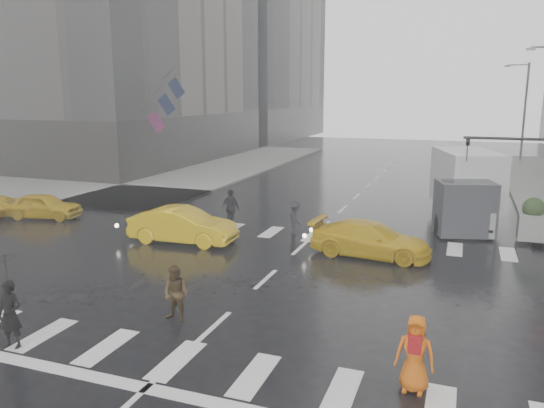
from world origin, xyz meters
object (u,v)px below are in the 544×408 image
at_px(pedestrian_brown, 176,294).
at_px(box_truck, 466,186).
at_px(taxi_mid, 183,225).
at_px(pedestrian_orange, 415,353).
at_px(traffic_signal_pole, 538,168).
at_px(taxi_front, 43,206).

xyz_separation_m(pedestrian_brown, box_truck, (7.42, 14.69, 1.06)).
xyz_separation_m(pedestrian_brown, taxi_mid, (-3.78, 7.09, -0.05)).
bearing_deg(pedestrian_brown, pedestrian_orange, -7.76).
height_order(traffic_signal_pole, pedestrian_brown, traffic_signal_pole).
xyz_separation_m(traffic_signal_pole, pedestrian_orange, (-3.59, -13.41, -2.36)).
height_order(pedestrian_brown, taxi_front, pedestrian_brown).
bearing_deg(pedestrian_orange, pedestrian_brown, 170.78).
bearing_deg(box_truck, taxi_mid, -162.08).
distance_m(pedestrian_brown, taxi_front, 15.38).
xyz_separation_m(taxi_mid, box_truck, (11.20, 7.60, 1.11)).
bearing_deg(pedestrian_brown, taxi_front, 150.01).
bearing_deg(box_truck, traffic_signal_pole, -60.61).
xyz_separation_m(traffic_signal_pole, pedestrian_brown, (-10.15, -12.01, -2.42)).
height_order(taxi_front, box_truck, box_truck).
height_order(pedestrian_brown, pedestrian_orange, pedestrian_orange).
bearing_deg(taxi_mid, taxi_front, 77.10).
relative_size(traffic_signal_pole, taxi_mid, 0.99).
relative_size(pedestrian_brown, taxi_mid, 0.35).
distance_m(taxi_mid, box_truck, 13.58).
distance_m(pedestrian_orange, box_truck, 16.14).
bearing_deg(traffic_signal_pole, pedestrian_orange, -105.00).
relative_size(pedestrian_orange, taxi_mid, 0.37).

